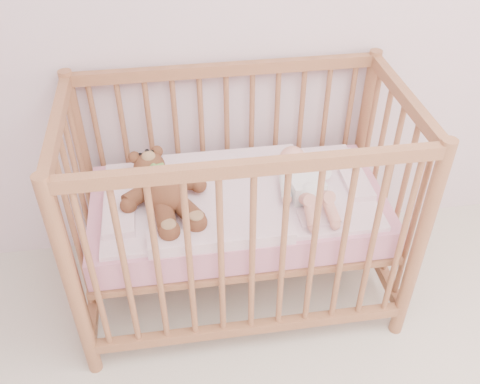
{
  "coord_description": "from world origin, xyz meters",
  "views": [
    {
      "loc": [
        -0.69,
        -0.09,
        1.96
      ],
      "look_at": [
        -0.45,
        1.55,
        0.62
      ],
      "focal_mm": 40.0,
      "sensor_mm": 36.0,
      "label": 1
    }
  ],
  "objects": [
    {
      "name": "crib",
      "position": [
        -0.45,
        1.6,
        0.5
      ],
      "size": [
        1.36,
        0.76,
        1.0
      ],
      "primitive_type": null,
      "color": "#986440",
      "rests_on": "floor"
    },
    {
      "name": "mattress",
      "position": [
        -0.45,
        1.6,
        0.49
      ],
      "size": [
        1.22,
        0.62,
        0.13
      ],
      "primitive_type": "cube",
      "color": "pink",
      "rests_on": "crib"
    },
    {
      "name": "blanket",
      "position": [
        -0.45,
        1.6,
        0.56
      ],
      "size": [
        1.1,
        0.58,
        0.06
      ],
      "primitive_type": null,
      "color": "#EAA1B8",
      "rests_on": "mattress"
    },
    {
      "name": "baby",
      "position": [
        -0.18,
        1.58,
        0.64
      ],
      "size": [
        0.29,
        0.53,
        0.12
      ],
      "primitive_type": null,
      "rotation": [
        0.0,
        0.0,
        0.08
      ],
      "color": "white",
      "rests_on": "blanket"
    },
    {
      "name": "teddy_bear",
      "position": [
        -0.75,
        1.58,
        0.65
      ],
      "size": [
        0.51,
        0.62,
        0.15
      ],
      "primitive_type": null,
      "rotation": [
        0.0,
        0.0,
        0.3
      ],
      "color": "brown",
      "rests_on": "blanket"
    }
  ]
}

